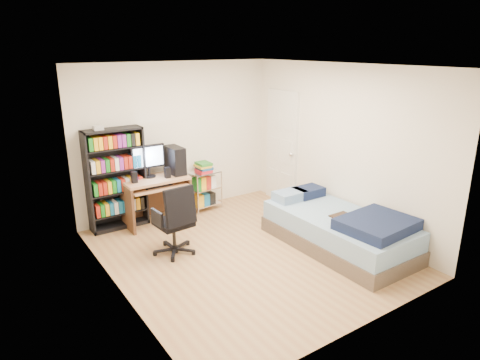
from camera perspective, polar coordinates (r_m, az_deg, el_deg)
room at (r=5.53m, az=0.75°, el=1.94°), size 3.58×4.08×2.58m
media_shelf at (r=6.78m, az=-16.21°, el=0.26°), size 0.88×0.29×1.63m
computer_desk at (r=6.92m, az=-10.64°, el=-0.05°), size 1.00×0.58×1.26m
office_chair at (r=5.90m, az=-8.60°, el=-6.89°), size 0.63×0.63×0.99m
wire_cart at (r=7.36m, az=-4.83°, el=0.13°), size 0.54×0.41×0.83m
bed at (r=6.19m, az=13.14°, el=-6.43°), size 1.08×2.16×0.62m
door at (r=7.65m, az=5.60°, el=4.34°), size 0.12×0.80×2.00m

